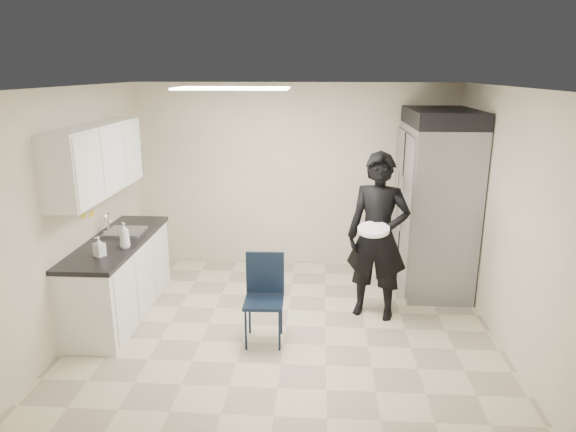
# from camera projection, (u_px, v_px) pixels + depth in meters

# --- Properties ---
(floor) EXTENTS (4.50, 4.50, 0.00)m
(floor) POSITION_uv_depth(u_px,v_px,m) (286.00, 326.00, 5.74)
(floor) COLOR #C0B897
(floor) RESTS_ON ground
(ceiling) EXTENTS (4.50, 4.50, 0.00)m
(ceiling) POSITION_uv_depth(u_px,v_px,m) (286.00, 87.00, 5.03)
(ceiling) COLOR silver
(ceiling) RESTS_ON back_wall
(back_wall) EXTENTS (4.50, 0.00, 4.50)m
(back_wall) POSITION_uv_depth(u_px,v_px,m) (295.00, 176.00, 7.31)
(back_wall) COLOR beige
(back_wall) RESTS_ON floor
(left_wall) EXTENTS (0.00, 4.00, 4.00)m
(left_wall) POSITION_uv_depth(u_px,v_px,m) (78.00, 211.00, 5.52)
(left_wall) COLOR beige
(left_wall) RESTS_ON floor
(right_wall) EXTENTS (0.00, 4.00, 4.00)m
(right_wall) POSITION_uv_depth(u_px,v_px,m) (505.00, 218.00, 5.25)
(right_wall) COLOR beige
(right_wall) RESTS_ON floor
(ceiling_panel) EXTENTS (1.20, 0.60, 0.02)m
(ceiling_panel) POSITION_uv_depth(u_px,v_px,m) (232.00, 88.00, 5.46)
(ceiling_panel) COLOR white
(ceiling_panel) RESTS_ON ceiling
(lower_counter) EXTENTS (0.60, 1.90, 0.86)m
(lower_counter) POSITION_uv_depth(u_px,v_px,m) (120.00, 279.00, 5.94)
(lower_counter) COLOR silver
(lower_counter) RESTS_ON floor
(countertop) EXTENTS (0.64, 1.95, 0.05)m
(countertop) POSITION_uv_depth(u_px,v_px,m) (116.00, 242.00, 5.81)
(countertop) COLOR black
(countertop) RESTS_ON lower_counter
(sink) EXTENTS (0.42, 0.40, 0.14)m
(sink) POSITION_uv_depth(u_px,v_px,m) (126.00, 236.00, 6.05)
(sink) COLOR gray
(sink) RESTS_ON countertop
(faucet) EXTENTS (0.02, 0.02, 0.24)m
(faucet) POSITION_uv_depth(u_px,v_px,m) (108.00, 224.00, 6.02)
(faucet) COLOR silver
(faucet) RESTS_ON countertop
(upper_cabinets) EXTENTS (0.35, 1.80, 0.75)m
(upper_cabinets) POSITION_uv_depth(u_px,v_px,m) (97.00, 159.00, 5.56)
(upper_cabinets) COLOR silver
(upper_cabinets) RESTS_ON left_wall
(towel_dispenser) EXTENTS (0.22, 0.30, 0.35)m
(towel_dispenser) POSITION_uv_depth(u_px,v_px,m) (130.00, 160.00, 6.72)
(towel_dispenser) COLOR black
(towel_dispenser) RESTS_ON left_wall
(notice_sticker_left) EXTENTS (0.00, 0.12, 0.07)m
(notice_sticker_left) POSITION_uv_depth(u_px,v_px,m) (83.00, 215.00, 5.64)
(notice_sticker_left) COLOR yellow
(notice_sticker_left) RESTS_ON left_wall
(notice_sticker_right) EXTENTS (0.00, 0.12, 0.07)m
(notice_sticker_right) POSITION_uv_depth(u_px,v_px,m) (92.00, 214.00, 5.84)
(notice_sticker_right) COLOR yellow
(notice_sticker_right) RESTS_ON left_wall
(commercial_fridge) EXTENTS (0.80, 1.35, 2.10)m
(commercial_fridge) POSITION_uv_depth(u_px,v_px,m) (435.00, 208.00, 6.57)
(commercial_fridge) COLOR gray
(commercial_fridge) RESTS_ON floor
(fridge_compressor) EXTENTS (0.80, 1.35, 0.20)m
(fridge_compressor) POSITION_uv_depth(u_px,v_px,m) (443.00, 118.00, 6.25)
(fridge_compressor) COLOR black
(fridge_compressor) RESTS_ON commercial_fridge
(folding_chair) EXTENTS (0.41, 0.41, 0.91)m
(folding_chair) POSITION_uv_depth(u_px,v_px,m) (264.00, 302.00, 5.29)
(folding_chair) COLOR black
(folding_chair) RESTS_ON floor
(man_tuxedo) EXTENTS (0.81, 0.66, 1.91)m
(man_tuxedo) POSITION_uv_depth(u_px,v_px,m) (378.00, 237.00, 5.76)
(man_tuxedo) COLOR black
(man_tuxedo) RESTS_ON floor
(bucket_lid) EXTENTS (0.43, 0.43, 0.04)m
(bucket_lid) POSITION_uv_depth(u_px,v_px,m) (374.00, 229.00, 5.49)
(bucket_lid) COLOR white
(bucket_lid) RESTS_ON man_tuxedo
(soap_bottle_a) EXTENTS (0.16, 0.16, 0.28)m
(soap_bottle_a) POSITION_uv_depth(u_px,v_px,m) (124.00, 235.00, 5.50)
(soap_bottle_a) COLOR white
(soap_bottle_a) RESTS_ON countertop
(soap_bottle_b) EXTENTS (0.13, 0.13, 0.21)m
(soap_bottle_b) POSITION_uv_depth(u_px,v_px,m) (99.00, 246.00, 5.26)
(soap_bottle_b) COLOR silver
(soap_bottle_b) RESTS_ON countertop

